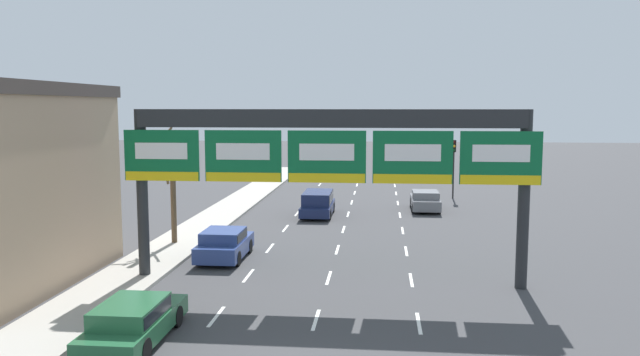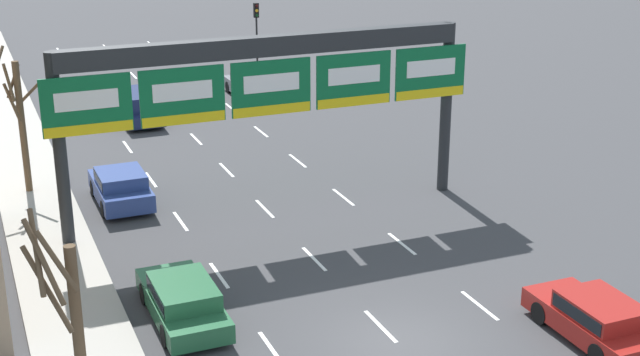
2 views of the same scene
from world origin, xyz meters
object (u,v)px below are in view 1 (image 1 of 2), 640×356
Objects in this scene: traffic_light_near_gantry at (454,157)px; car_green at (133,320)px; tree_bare_closest at (172,182)px; car_grey at (425,200)px; suv_navy at (318,202)px; sign_gantry at (327,146)px; car_blue at (224,243)px.

car_green is at bearing -112.57° from traffic_light_near_gantry.
car_green is 1.04× the size of traffic_light_near_gantry.
tree_bare_closest reaches higher than traffic_light_near_gantry.
suv_navy reaches higher than car_grey.
tree_bare_closest reaches higher than suv_navy.
sign_gantry is at bearing 52.96° from car_green.
car_green is at bearing -127.04° from sign_gantry.
traffic_light_near_gantry reaches higher than car_green.
suv_navy is (-1.89, 15.06, -4.53)m from sign_gantry.
car_grey is at bearing 55.24° from car_blue.
traffic_light_near_gantry is (12.58, 30.26, 2.46)m from car_green.
sign_gantry is 24.78m from traffic_light_near_gantry.
sign_gantry is 3.91× the size of car_blue.
car_grey is (5.02, 17.75, -4.68)m from sign_gantry.
sign_gantry is 2.77× the size of tree_bare_closest.
suv_navy is at bearing 97.15° from sign_gantry.
car_grey is 1.03× the size of car_blue.
car_grey is 0.95× the size of traffic_light_near_gantry.
suv_navy is 12.83m from traffic_light_near_gantry.
traffic_light_near_gantry is 0.77× the size of tree_bare_closest.
sign_gantry is 3.47× the size of car_green.
traffic_light_near_gantry is at bearing 67.43° from car_green.
traffic_light_near_gantry is 23.52m from tree_bare_closest.
car_blue is at bearing -124.76° from car_grey.
car_green is at bearing -90.80° from car_blue.
car_blue reaches higher than car_grey.
car_green is at bearing -98.36° from suv_navy.
car_green is (-3.20, -21.81, -0.18)m from suv_navy.
sign_gantry is 15.84m from suv_navy.
car_grey reaches higher than car_green.
car_blue is 23.79m from traffic_light_near_gantry.
tree_bare_closest is (-6.31, -9.07, 2.30)m from suv_navy.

